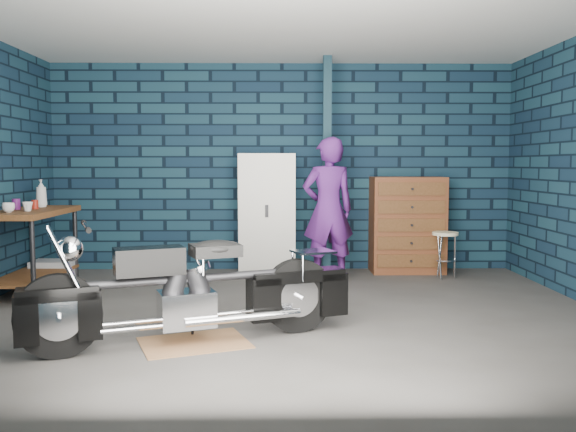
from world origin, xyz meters
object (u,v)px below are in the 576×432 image
motorcycle (193,282)px  shop_stool (445,255)px  storage_bin (53,272)px  workbench (33,252)px  locker (267,213)px  person (328,209)px  tool_chest (407,225)px

motorcycle → shop_stool: (2.68, 2.66, -0.20)m
motorcycle → storage_bin: (-1.96, 2.35, -0.34)m
workbench → locker: bearing=26.9°
workbench → motorcycle: motorcycle is taller
locker → workbench: bearing=-153.1°
storage_bin → workbench: bearing=-92.3°
motorcycle → locker: locker is taller
motorcycle → locker: size_ratio=1.43×
locker → person: bearing=-37.3°
locker → shop_stool: locker is taller
workbench → storage_bin: bearing=87.7°
workbench → person: 3.32m
person → tool_chest: size_ratio=1.39×
workbench → locker: 2.81m
workbench → tool_chest: (4.29, 1.26, 0.16)m
tool_chest → motorcycle: bearing=-126.6°
storage_bin → tool_chest: (4.27, 0.76, 0.47)m
locker → shop_stool: bearing=-11.7°
person → shop_stool: size_ratio=3.00×
storage_bin → shop_stool: shop_stool is taller
shop_stool → storage_bin: bearing=-176.1°
workbench → motorcycle: bearing=-43.1°
motorcycle → person: 2.86m
motorcycle → locker: bearing=59.9°
motorcycle → locker: 3.17m
person → storage_bin: bearing=-8.0°
motorcycle → tool_chest: 3.88m
workbench → locker: size_ratio=0.92×
locker → storage_bin: bearing=-162.8°
motorcycle → tool_chest: size_ratio=1.78×
workbench → storage_bin: size_ratio=3.09×
workbench → storage_bin: (0.02, 0.50, -0.31)m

